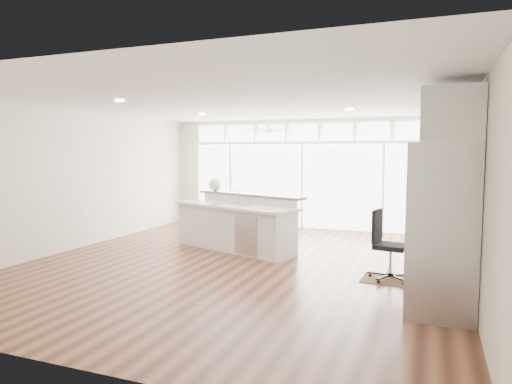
% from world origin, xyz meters
% --- Properties ---
extents(floor, '(7.00, 8.00, 0.02)m').
position_xyz_m(floor, '(0.00, 0.00, -0.01)').
color(floor, '#442115').
rests_on(floor, ground).
extents(ceiling, '(7.00, 8.00, 0.02)m').
position_xyz_m(ceiling, '(0.00, 0.00, 2.70)').
color(ceiling, white).
rests_on(ceiling, wall_back).
extents(wall_back, '(7.00, 0.04, 2.70)m').
position_xyz_m(wall_back, '(0.00, 4.00, 1.35)').
color(wall_back, beige).
rests_on(wall_back, floor).
extents(wall_front, '(7.00, 0.04, 2.70)m').
position_xyz_m(wall_front, '(0.00, -4.00, 1.35)').
color(wall_front, beige).
rests_on(wall_front, floor).
extents(wall_left, '(0.04, 8.00, 2.70)m').
position_xyz_m(wall_left, '(-3.50, 0.00, 1.35)').
color(wall_left, beige).
rests_on(wall_left, floor).
extents(wall_right, '(0.04, 8.00, 2.70)m').
position_xyz_m(wall_right, '(3.50, 0.00, 1.35)').
color(wall_right, beige).
rests_on(wall_right, floor).
extents(glass_wall, '(5.80, 0.06, 2.08)m').
position_xyz_m(glass_wall, '(0.00, 3.94, 1.05)').
color(glass_wall, silver).
rests_on(glass_wall, wall_back).
extents(transom_row, '(5.90, 0.06, 0.40)m').
position_xyz_m(transom_row, '(0.00, 3.94, 2.38)').
color(transom_row, silver).
rests_on(transom_row, wall_back).
extents(desk_window, '(0.04, 0.85, 0.85)m').
position_xyz_m(desk_window, '(3.46, 0.30, 1.55)').
color(desk_window, white).
rests_on(desk_window, wall_right).
extents(ceiling_fan, '(1.16, 1.16, 0.32)m').
position_xyz_m(ceiling_fan, '(-0.50, 2.80, 2.48)').
color(ceiling_fan, white).
rests_on(ceiling_fan, ceiling).
extents(recessed_lights, '(3.40, 3.00, 0.02)m').
position_xyz_m(recessed_lights, '(0.00, 0.20, 2.68)').
color(recessed_lights, white).
rests_on(recessed_lights, ceiling).
extents(oven_cabinet, '(0.64, 1.20, 2.50)m').
position_xyz_m(oven_cabinet, '(3.17, 1.80, 1.25)').
color(oven_cabinet, silver).
rests_on(oven_cabinet, floor).
extents(desk_nook, '(0.72, 1.30, 0.76)m').
position_xyz_m(desk_nook, '(3.13, 0.30, 0.38)').
color(desk_nook, silver).
rests_on(desk_nook, floor).
extents(upper_cabinets, '(0.64, 1.30, 0.64)m').
position_xyz_m(upper_cabinets, '(3.17, 0.30, 2.35)').
color(upper_cabinets, silver).
rests_on(upper_cabinets, wall_right).
extents(refrigerator, '(0.76, 0.90, 2.00)m').
position_xyz_m(refrigerator, '(3.11, -1.35, 1.00)').
color(refrigerator, '#ACADB1').
rests_on(refrigerator, floor).
extents(fridge_cabinet, '(0.64, 0.90, 0.60)m').
position_xyz_m(fridge_cabinet, '(3.17, -1.35, 2.30)').
color(fridge_cabinet, silver).
rests_on(fridge_cabinet, wall_right).
extents(framed_photos, '(0.06, 0.22, 0.80)m').
position_xyz_m(framed_photos, '(3.46, 0.92, 1.40)').
color(framed_photos, black).
rests_on(framed_photos, wall_right).
extents(kitchen_island, '(2.88, 1.88, 1.07)m').
position_xyz_m(kitchen_island, '(-0.56, 0.99, 0.53)').
color(kitchen_island, silver).
rests_on(kitchen_island, floor).
extents(rug, '(0.90, 0.67, 0.01)m').
position_xyz_m(rug, '(2.49, -0.13, 0.01)').
color(rug, '#3E2713').
rests_on(rug, floor).
extents(office_chair, '(0.61, 0.58, 1.03)m').
position_xyz_m(office_chair, '(2.45, -0.12, 0.51)').
color(office_chair, black).
rests_on(office_chair, floor).
extents(fishbowl, '(0.32, 0.32, 0.27)m').
position_xyz_m(fishbowl, '(-1.31, 1.70, 1.20)').
color(fishbowl, white).
rests_on(fishbowl, kitchen_island).
extents(monitor, '(0.13, 0.43, 0.35)m').
position_xyz_m(monitor, '(3.05, 0.30, 0.94)').
color(monitor, black).
rests_on(monitor, desk_nook).
extents(keyboard, '(0.14, 0.31, 0.02)m').
position_xyz_m(keyboard, '(2.88, 0.30, 0.77)').
color(keyboard, silver).
rests_on(keyboard, desk_nook).
extents(potted_plant, '(0.29, 0.32, 0.24)m').
position_xyz_m(potted_plant, '(3.17, 1.80, 2.62)').
color(potted_plant, '#365E28').
rests_on(potted_plant, oven_cabinet).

